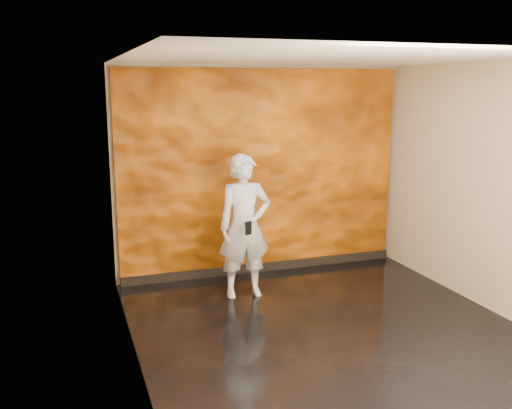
{
  "coord_description": "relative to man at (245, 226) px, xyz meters",
  "views": [
    {
      "loc": [
        -2.56,
        -5.21,
        2.54
      ],
      "look_at": [
        -0.48,
        0.83,
        1.2
      ],
      "focal_mm": 40.0,
      "sensor_mm": 36.0,
      "label": 1
    }
  ],
  "objects": [
    {
      "name": "baseboard",
      "position": [
        0.53,
        0.79,
        -0.81
      ],
      "size": [
        3.9,
        0.04,
        0.12
      ],
      "primitive_type": "cube",
      "color": "black",
      "rests_on": "ground"
    },
    {
      "name": "phone",
      "position": [
        -0.04,
        -0.27,
        0.05
      ],
      "size": [
        0.08,
        0.05,
        0.16
      ],
      "primitive_type": "cube",
      "rotation": [
        0.0,
        0.0,
        0.43
      ],
      "color": "black",
      "rests_on": "man"
    },
    {
      "name": "man",
      "position": [
        0.0,
        0.0,
        0.0
      ],
      "size": [
        0.66,
        0.45,
        1.74
      ],
      "primitive_type": "imported",
      "rotation": [
        0.0,
        0.0,
        -0.06
      ],
      "color": "#ABB0BB",
      "rests_on": "ground"
    },
    {
      "name": "feature_wall",
      "position": [
        0.53,
        0.83,
        0.51
      ],
      "size": [
        3.9,
        0.06,
        2.75
      ],
      "primitive_type": "cube",
      "color": "orange",
      "rests_on": "ground"
    },
    {
      "name": "room",
      "position": [
        0.53,
        -1.13,
        0.53
      ],
      "size": [
        4.02,
        4.02,
        2.81
      ],
      "color": "black",
      "rests_on": "ground"
    }
  ]
}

